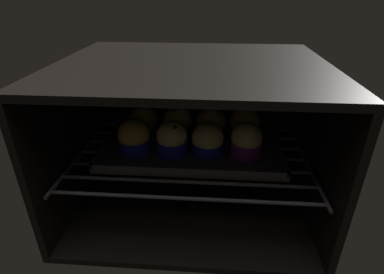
% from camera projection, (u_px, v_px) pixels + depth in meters
% --- Properties ---
extents(oven_cavity, '(0.59, 0.47, 0.37)m').
position_uv_depth(oven_cavity, '(193.00, 131.00, 0.77)').
color(oven_cavity, black).
rests_on(oven_cavity, ground).
extents(oven_rack, '(0.55, 0.42, 0.01)m').
position_uv_depth(oven_rack, '(192.00, 150.00, 0.75)').
color(oven_rack, '#4C494C').
rests_on(oven_rack, oven_cavity).
extents(baking_tray, '(0.42, 0.25, 0.02)m').
position_uv_depth(baking_tray, '(192.00, 146.00, 0.75)').
color(baking_tray, '#4C4C51').
rests_on(baking_tray, oven_rack).
extents(muffin_row0_col0, '(0.07, 0.07, 0.09)m').
position_uv_depth(muffin_row0_col0, '(134.00, 137.00, 0.70)').
color(muffin_row0_col0, '#1928B7').
rests_on(muffin_row0_col0, baking_tray).
extents(muffin_row0_col1, '(0.07, 0.07, 0.08)m').
position_uv_depth(muffin_row0_col1, '(172.00, 139.00, 0.69)').
color(muffin_row0_col1, '#1928B7').
rests_on(muffin_row0_col1, baking_tray).
extents(muffin_row0_col2, '(0.07, 0.07, 0.08)m').
position_uv_depth(muffin_row0_col2, '(208.00, 141.00, 0.69)').
color(muffin_row0_col2, '#1928B7').
rests_on(muffin_row0_col2, baking_tray).
extents(muffin_row0_col3, '(0.07, 0.07, 0.08)m').
position_uv_depth(muffin_row0_col3, '(246.00, 141.00, 0.68)').
color(muffin_row0_col3, '#7A238C').
rests_on(muffin_row0_col3, baking_tray).
extents(muffin_row1_col0, '(0.07, 0.07, 0.08)m').
position_uv_depth(muffin_row1_col0, '(144.00, 123.00, 0.77)').
color(muffin_row1_col0, '#0C8C84').
rests_on(muffin_row1_col0, baking_tray).
extents(muffin_row1_col1, '(0.07, 0.07, 0.09)m').
position_uv_depth(muffin_row1_col1, '(178.00, 122.00, 0.77)').
color(muffin_row1_col1, '#1928B7').
rests_on(muffin_row1_col1, baking_tray).
extents(muffin_row1_col2, '(0.07, 0.07, 0.08)m').
position_uv_depth(muffin_row1_col2, '(211.00, 125.00, 0.76)').
color(muffin_row1_col2, '#1928B7').
rests_on(muffin_row1_col2, baking_tray).
extents(muffin_row1_col3, '(0.07, 0.07, 0.09)m').
position_uv_depth(muffin_row1_col3, '(245.00, 125.00, 0.75)').
color(muffin_row1_col3, '#1928B7').
rests_on(muffin_row1_col3, baking_tray).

